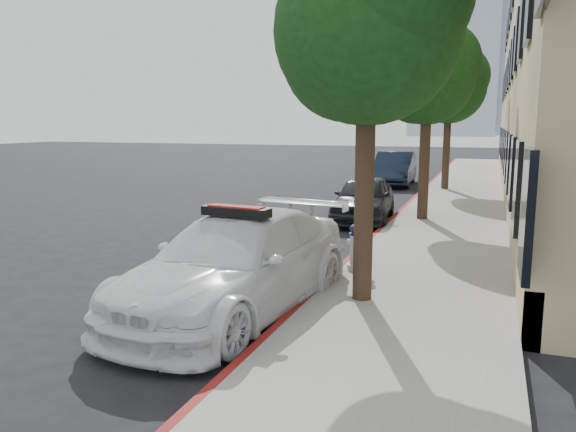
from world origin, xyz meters
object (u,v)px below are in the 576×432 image
Objects in this scene: fire_hydrant at (357,248)px; parked_car_mid at (364,198)px; traffic_cone at (363,245)px; police_car at (237,263)px; parked_car_far at (395,168)px.

parked_car_mid is at bearing 97.69° from fire_hydrant.
police_car is at bearing -110.66° from traffic_cone.
police_car reaches higher than parked_car_mid.
police_car is 8.54× the size of traffic_cone.
parked_car_mid reaches higher than traffic_cone.
fire_hydrant is (1.32, 2.47, -0.17)m from police_car.
police_car is at bearing -95.49° from parked_car_mid.
fire_hydrant is 1.41× the size of traffic_cone.
traffic_cone is (1.15, -5.35, -0.22)m from parked_car_mid.
parked_car_mid is 10.16m from parked_car_far.
parked_car_mid is (0.10, 8.66, -0.07)m from police_car.
parked_car_mid is 6.34× the size of traffic_cone.
traffic_cone is at bearing -82.69° from parked_car_mid.
traffic_cone is (1.25, 3.31, -0.29)m from police_car.
traffic_cone is at bearing 75.46° from police_car.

